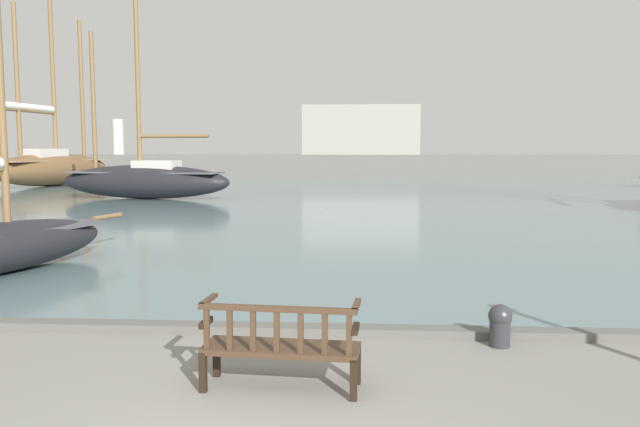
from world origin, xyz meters
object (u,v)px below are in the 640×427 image
sailboat_outer_starboard (53,165)px  sailboat_mid_starboard (3,243)px  sailboat_distant_harbor (145,179)px  mooring_bollard (500,324)px  park_bench (281,345)px

sailboat_outer_starboard → sailboat_mid_starboard: 32.40m
sailboat_mid_starboard → sailboat_distant_harbor: bearing=101.2°
sailboat_mid_starboard → mooring_bollard: bearing=-24.0°
park_bench → sailboat_distant_harbor: size_ratio=0.16×
park_bench → sailboat_mid_starboard: 8.22m
sailboat_outer_starboard → sailboat_distant_harbor: sailboat_outer_starboard is taller
sailboat_distant_harbor → mooring_bollard: (12.35, -22.34, -0.77)m
sailboat_outer_starboard → sailboat_mid_starboard: size_ratio=2.37×
sailboat_distant_harbor → mooring_bollard: sailboat_distant_harbor is taller
park_bench → mooring_bollard: 3.01m
sailboat_distant_harbor → mooring_bollard: 25.54m
park_bench → sailboat_distant_harbor: (-9.80, 23.91, 0.59)m
sailboat_mid_starboard → mooring_bollard: size_ratio=11.91×
sailboat_distant_harbor → sailboat_outer_starboard: bearing=132.9°
sailboat_outer_starboard → mooring_bollard: size_ratio=28.17×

